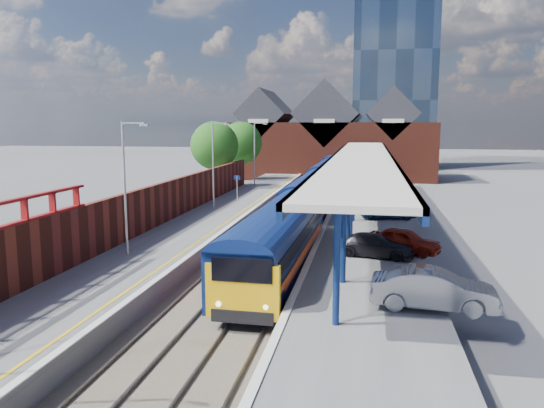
% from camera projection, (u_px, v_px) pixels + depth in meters
% --- Properties ---
extents(ground, '(240.00, 240.00, 0.00)m').
position_uv_depth(ground, '(304.00, 207.00, 50.47)').
color(ground, '#5B5B5E').
rests_on(ground, ground).
extents(ballast_bed, '(6.00, 76.00, 0.06)m').
position_uv_depth(ballast_bed, '(288.00, 226.00, 40.74)').
color(ballast_bed, '#473D33').
rests_on(ballast_bed, ground).
extents(rails, '(4.51, 76.00, 0.14)m').
position_uv_depth(rails, '(288.00, 225.00, 40.73)').
color(rails, slate).
rests_on(rails, ground).
extents(left_platform, '(5.00, 76.00, 1.00)m').
position_uv_depth(left_platform, '(219.00, 218.00, 41.65)').
color(left_platform, '#565659').
rests_on(left_platform, ground).
extents(right_platform, '(6.00, 76.00, 1.00)m').
position_uv_depth(right_platform, '(367.00, 223.00, 39.61)').
color(right_platform, '#565659').
rests_on(right_platform, ground).
extents(coping_left, '(0.30, 76.00, 0.05)m').
position_uv_depth(coping_left, '(248.00, 212.00, 41.15)').
color(coping_left, silver).
rests_on(coping_left, left_platform).
extents(coping_right, '(0.30, 76.00, 0.05)m').
position_uv_depth(coping_right, '(329.00, 215.00, 40.03)').
color(coping_right, silver).
rests_on(coping_right, right_platform).
extents(yellow_line, '(0.14, 76.00, 0.01)m').
position_uv_depth(yellow_line, '(240.00, 212.00, 41.26)').
color(yellow_line, yellow).
rests_on(yellow_line, left_platform).
extents(train, '(3.17, 65.96, 3.45)m').
position_uv_depth(train, '(321.00, 183.00, 51.42)').
color(train, navy).
rests_on(train, ground).
extents(canopy, '(4.50, 52.00, 4.48)m').
position_uv_depth(canopy, '(362.00, 158.00, 40.88)').
color(canopy, navy).
rests_on(canopy, right_platform).
extents(lamp_post_b, '(1.48, 0.18, 7.00)m').
position_uv_depth(lamp_post_b, '(127.00, 180.00, 27.51)').
color(lamp_post_b, '#A5A8AA').
rests_on(lamp_post_b, left_platform).
extents(lamp_post_c, '(1.48, 0.18, 7.00)m').
position_uv_depth(lamp_post_c, '(215.00, 159.00, 43.07)').
color(lamp_post_c, '#A5A8AA').
rests_on(lamp_post_c, left_platform).
extents(lamp_post_d, '(1.48, 0.18, 7.00)m').
position_uv_depth(lamp_post_d, '(256.00, 150.00, 58.63)').
color(lamp_post_d, '#A5A8AA').
rests_on(lamp_post_d, left_platform).
extents(platform_sign, '(0.55, 0.08, 2.50)m').
position_uv_depth(platform_sign, '(237.00, 185.00, 45.12)').
color(platform_sign, '#A5A8AA').
rests_on(platform_sign, left_platform).
extents(brick_wall, '(0.35, 50.00, 3.86)m').
position_uv_depth(brick_wall, '(154.00, 205.00, 35.53)').
color(brick_wall, '#5F2519').
rests_on(brick_wall, left_platform).
extents(station_building, '(30.00, 12.12, 13.78)m').
position_uv_depth(station_building, '(327.00, 140.00, 76.88)').
color(station_building, '#5F2519').
rests_on(station_building, ground).
extents(glass_tower, '(14.20, 14.20, 40.30)m').
position_uv_depth(glass_tower, '(394.00, 53.00, 94.27)').
color(glass_tower, '#425872').
rests_on(glass_tower, ground).
extents(tree_near, '(5.20, 5.20, 8.10)m').
position_uv_depth(tree_near, '(216.00, 147.00, 57.24)').
color(tree_near, '#382314').
rests_on(tree_near, ground).
extents(tree_far, '(5.20, 5.20, 8.10)m').
position_uv_depth(tree_far, '(242.00, 144.00, 64.84)').
color(tree_far, '#382314').
rests_on(tree_far, ground).
extents(parked_car_red, '(4.20, 2.95, 1.33)m').
position_uv_depth(parked_car_red, '(404.00, 240.00, 28.39)').
color(parked_car_red, maroon).
rests_on(parked_car_red, right_platform).
extents(parked_car_silver, '(4.72, 1.96, 1.52)m').
position_uv_depth(parked_car_silver, '(434.00, 289.00, 19.74)').
color(parked_car_silver, '#98999D').
rests_on(parked_car_silver, right_platform).
extents(parked_car_dark, '(4.32, 2.47, 1.18)m').
position_uv_depth(parked_car_dark, '(375.00, 245.00, 27.60)').
color(parked_car_dark, black).
rests_on(parked_car_dark, right_platform).
extents(parked_car_blue, '(4.46, 2.63, 1.16)m').
position_uv_depth(parked_car_blue, '(388.00, 210.00, 38.67)').
color(parked_car_blue, navy).
rests_on(parked_car_blue, right_platform).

